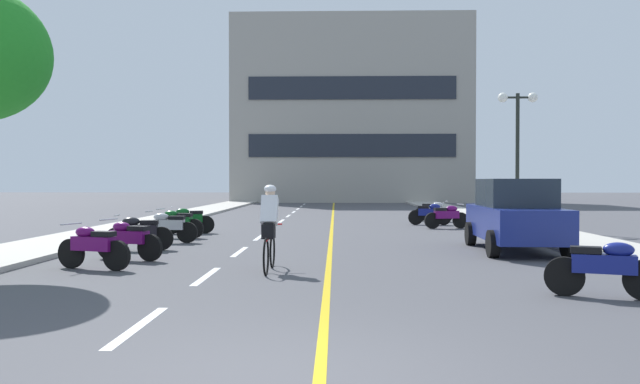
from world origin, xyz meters
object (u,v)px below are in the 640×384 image
(motorcycle_6, at_px, (188,220))
(motorcycle_8, at_px, (430,213))
(cyclist_rider, at_px, (269,226))
(motorcycle_9, at_px, (434,211))
(motorcycle_3, at_px, (139,232))
(motorcycle_0, at_px, (605,267))
(street_lamp_mid, at_px, (518,128))
(motorcycle_1, at_px, (93,246))
(motorcycle_5, at_px, (177,223))
(motorcycle_7, at_px, (447,216))
(motorcycle_4, at_px, (168,226))
(parked_car_near, at_px, (515,215))
(motorcycle_2, at_px, (129,239))

(motorcycle_6, bearing_deg, motorcycle_8, 26.72)
(cyclist_rider, bearing_deg, motorcycle_9, 69.73)
(motorcycle_3, bearing_deg, motorcycle_9, 51.37)
(motorcycle_0, bearing_deg, motorcycle_6, 128.48)
(motorcycle_8, distance_m, cyclist_rider, 13.93)
(street_lamp_mid, xyz_separation_m, motorcycle_9, (-2.45, 4.01, -3.26))
(motorcycle_6, distance_m, cyclist_rider, 9.32)
(motorcycle_1, bearing_deg, cyclist_rider, -1.81)
(motorcycle_1, relative_size, motorcycle_3, 0.97)
(motorcycle_6, bearing_deg, motorcycle_3, -90.68)
(motorcycle_5, bearing_deg, motorcycle_7, 24.34)
(motorcycle_1, distance_m, motorcycle_7, 14.17)
(street_lamp_mid, distance_m, motorcycle_6, 12.35)
(motorcycle_4, relative_size, motorcycle_9, 1.04)
(parked_car_near, xyz_separation_m, motorcycle_6, (-9.45, 4.95, -0.44))
(motorcycle_2, xyz_separation_m, motorcycle_7, (8.74, 9.51, 0.00))
(motorcycle_3, bearing_deg, motorcycle_1, -87.38)
(motorcycle_1, distance_m, motorcycle_3, 3.38)
(street_lamp_mid, xyz_separation_m, motorcycle_6, (-11.65, -2.49, -3.26))
(parked_car_near, height_order, motorcycle_5, parked_car_near)
(motorcycle_6, bearing_deg, motorcycle_4, -87.38)
(motorcycle_7, bearing_deg, motorcycle_1, -129.26)
(motorcycle_2, bearing_deg, parked_car_near, 12.63)
(motorcycle_1, distance_m, motorcycle_4, 5.37)
(motorcycle_3, distance_m, motorcycle_5, 3.51)
(street_lamp_mid, height_order, parked_car_near, street_lamp_mid)
(motorcycle_4, xyz_separation_m, motorcycle_5, (-0.13, 1.51, 0.00))
(motorcycle_5, relative_size, motorcycle_8, 1.00)
(street_lamp_mid, height_order, motorcycle_8, street_lamp_mid)
(motorcycle_1, relative_size, motorcycle_9, 1.00)
(parked_car_near, height_order, motorcycle_9, parked_car_near)
(motorcycle_7, xyz_separation_m, motorcycle_9, (0.14, 3.99, 0.00))
(motorcycle_2, bearing_deg, cyclist_rider, -25.48)
(motorcycle_8, height_order, motorcycle_9, same)
(motorcycle_0, bearing_deg, motorcycle_4, 137.12)
(parked_car_near, bearing_deg, motorcycle_4, 168.70)
(street_lamp_mid, xyz_separation_m, motorcycle_7, (-2.58, 0.02, -3.26))
(street_lamp_mid, relative_size, motorcycle_0, 3.00)
(motorcycle_2, relative_size, motorcycle_5, 0.97)
(street_lamp_mid, xyz_separation_m, motorcycle_5, (-11.63, -4.07, -3.26))
(motorcycle_4, relative_size, motorcycle_7, 1.01)
(motorcycle_3, relative_size, cyclist_rider, 0.96)
(street_lamp_mid, bearing_deg, cyclist_rider, -125.93)
(street_lamp_mid, relative_size, motorcycle_6, 2.94)
(motorcycle_5, distance_m, motorcycle_6, 1.58)
(motorcycle_2, bearing_deg, motorcycle_3, 101.27)
(parked_car_near, xyz_separation_m, motorcycle_3, (-9.51, -0.14, -0.44))
(motorcycle_8, bearing_deg, street_lamp_mid, -32.92)
(parked_car_near, bearing_deg, motorcycle_7, 92.94)
(parked_car_near, distance_m, motorcycle_6, 10.67)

